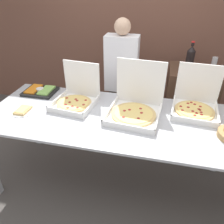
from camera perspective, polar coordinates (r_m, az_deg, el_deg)
The scene contains 13 objects.
ground_plane at distance 2.73m, azimuth 0.00°, elevation -17.34°, with size 16.00×16.00×0.00m, color #514C47.
brick_wall_behind at distance 3.52m, azimuth 6.62°, elevation 20.81°, with size 10.00×0.06×2.80m.
buffet_table at distance 2.17m, azimuth 0.00°, elevation -3.13°, with size 2.49×0.99×0.91m.
pizza_box_near_left at distance 2.34m, azimuth -9.37°, elevation 3.81°, with size 0.46×0.47×0.41m.
pizza_box_far_left at distance 2.14m, azimuth 6.09°, elevation 1.61°, with size 0.53×0.55×0.49m.
pizza_box_near_right at distance 2.34m, azimuth 20.95°, elevation 2.05°, with size 0.47×0.49×0.43m.
paper_plate_front_left at distance 2.37m, azimuth -22.27°, elevation 0.35°, with size 0.24×0.24×0.03m.
veggie_tray at distance 2.69m, azimuth -18.24°, elevation 5.27°, with size 0.36×0.29×0.05m.
sideboard_podium at distance 3.14m, azimuth 19.01°, elevation 1.05°, with size 0.60×0.56×1.09m.
soda_bottle at distance 2.82m, azimuth 19.75°, elevation 13.13°, with size 0.10×0.10×0.34m.
soda_can_silver at distance 3.07m, azimuth 25.16°, elevation 11.73°, with size 0.07×0.07×0.12m.
soda_can_colored at distance 2.69m, azimuth 19.80°, elevation 10.26°, with size 0.07×0.07×0.12m.
person_guest_cap at distance 2.87m, azimuth 2.41°, elevation 7.38°, with size 0.40×0.22×1.68m.
Camera 1 is at (0.40, -1.74, 2.06)m, focal length 35.00 mm.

